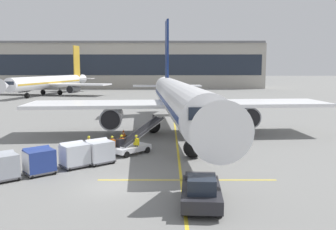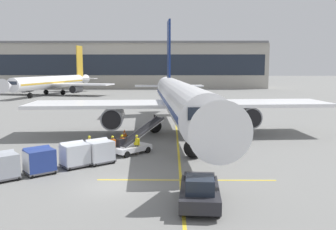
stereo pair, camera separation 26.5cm
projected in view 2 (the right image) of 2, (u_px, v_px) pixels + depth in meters
name	position (u px, v px, depth m)	size (l,w,h in m)	color
ground_plane	(112.00, 187.00, 22.79)	(600.00, 600.00, 0.00)	slate
parked_airplane	(180.00, 100.00, 40.23)	(33.62, 43.28, 14.77)	white
belt_loader	(134.00, 144.00, 31.49)	(4.57, 4.72, 2.98)	silver
baggage_cart_lead	(100.00, 151.00, 28.19)	(2.61, 2.51, 1.91)	#515156
baggage_cart_second	(75.00, 154.00, 27.12)	(2.61, 2.51, 1.91)	#515156
baggage_cart_third	(39.00, 160.00, 25.36)	(2.61, 2.51, 1.91)	#515156
baggage_cart_fourth	(2.00, 166.00, 23.95)	(2.61, 2.51, 1.91)	#515156
pushback_tug	(200.00, 191.00, 19.50)	(2.39, 4.53, 1.83)	#232328
ground_crew_by_loader	(137.00, 143.00, 31.01)	(0.53, 0.37, 1.74)	#514C42
ground_crew_by_carts	(90.00, 144.00, 30.62)	(0.35, 0.54, 1.74)	#333847
ground_crew_marshaller	(113.00, 144.00, 30.60)	(0.57, 0.30, 1.74)	black
ground_crew_wingwalker	(122.00, 143.00, 31.10)	(0.53, 0.37, 1.74)	black
safety_cone_engine_keepout	(124.00, 134.00, 39.02)	(0.55, 0.55, 0.63)	black
safety_cone_wingtip	(125.00, 133.00, 39.42)	(0.68, 0.68, 0.77)	black
apron_guidance_line_lead_in	(177.00, 135.00, 39.99)	(0.20, 110.00, 0.01)	yellow
apron_guidance_line_stop_bar	(186.00, 180.00, 24.09)	(12.00, 0.20, 0.01)	yellow
terminal_building	(129.00, 65.00, 133.61)	(99.53, 18.28, 16.55)	#A8A399
distant_airplane	(52.00, 82.00, 97.61)	(33.83, 42.06, 14.21)	white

